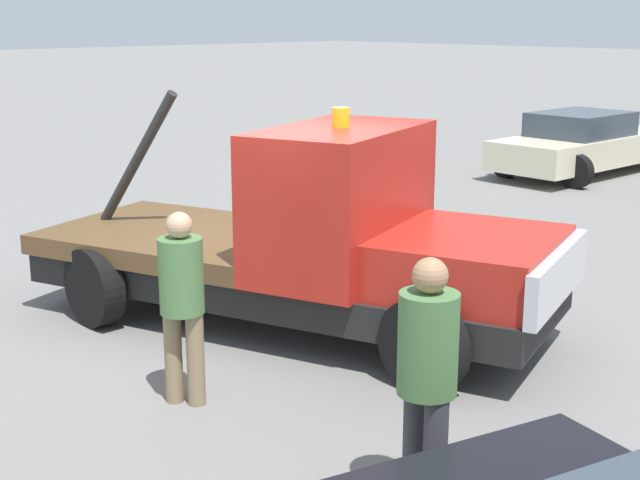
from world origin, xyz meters
name	(u,v)px	position (x,y,z in m)	size (l,w,h in m)	color
ground_plane	(289,324)	(0.00, 0.00, 0.00)	(160.00, 160.00, 0.00)	slate
tow_truck	(318,245)	(0.34, 0.12, 0.94)	(6.18, 3.82, 2.51)	black
person_near_truck	(427,369)	(3.51, -1.89, 1.05)	(0.40, 0.40, 1.81)	#38383D
person_at_hood	(182,295)	(0.92, -2.03, 1.00)	(0.38, 0.38, 1.72)	#847051
parked_car_cream	(584,144)	(-2.85, 11.01, 0.65)	(2.42, 4.89, 1.34)	beige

